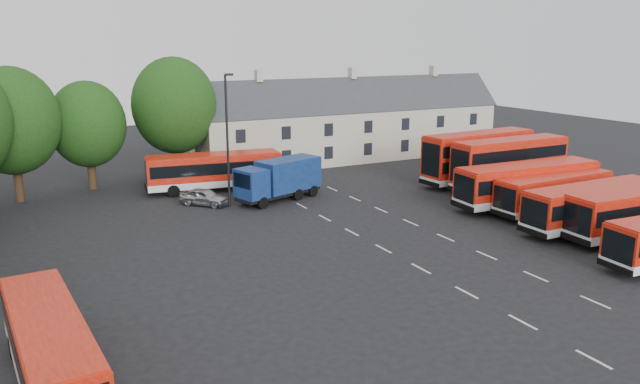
{
  "coord_description": "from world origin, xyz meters",
  "views": [
    {
      "loc": [
        -21.08,
        -29.66,
        13.0
      ],
      "look_at": [
        -0.67,
        9.48,
        2.2
      ],
      "focal_mm": 35.0,
      "sensor_mm": 36.0,
      "label": 1
    }
  ],
  "objects_px": {
    "bus_west": "(50,345)",
    "silver_car": "(204,197)",
    "box_truck": "(280,178)",
    "bus_dd_south": "(510,161)",
    "lamppost": "(228,137)"
  },
  "relations": [
    {
      "from": "bus_west",
      "to": "lamppost",
      "type": "height_order",
      "value": "lamppost"
    },
    {
      "from": "bus_dd_south",
      "to": "bus_west",
      "type": "bearing_deg",
      "value": -157.55
    },
    {
      "from": "bus_dd_south",
      "to": "silver_car",
      "type": "bearing_deg",
      "value": 163.17
    },
    {
      "from": "bus_dd_south",
      "to": "bus_west",
      "type": "relative_size",
      "value": 1.06
    },
    {
      "from": "bus_west",
      "to": "box_truck",
      "type": "xyz_separation_m",
      "value": [
        19.43,
        22.41,
        0.11
      ]
    },
    {
      "from": "bus_west",
      "to": "silver_car",
      "type": "bearing_deg",
      "value": -33.0
    },
    {
      "from": "box_truck",
      "to": "silver_car",
      "type": "relative_size",
      "value": 1.98
    },
    {
      "from": "bus_west",
      "to": "box_truck",
      "type": "height_order",
      "value": "box_truck"
    },
    {
      "from": "bus_dd_south",
      "to": "silver_car",
      "type": "relative_size",
      "value": 2.77
    },
    {
      "from": "bus_dd_south",
      "to": "bus_west",
      "type": "height_order",
      "value": "bus_dd_south"
    },
    {
      "from": "box_truck",
      "to": "silver_car",
      "type": "distance_m",
      "value": 6.33
    },
    {
      "from": "bus_dd_south",
      "to": "box_truck",
      "type": "relative_size",
      "value": 1.4
    },
    {
      "from": "bus_west",
      "to": "silver_car",
      "type": "xyz_separation_m",
      "value": [
        13.36,
        23.7,
        -1.09
      ]
    },
    {
      "from": "box_truck",
      "to": "silver_car",
      "type": "bearing_deg",
      "value": 149.88
    },
    {
      "from": "box_truck",
      "to": "bus_dd_south",
      "type": "bearing_deg",
      "value": -36.2
    }
  ]
}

